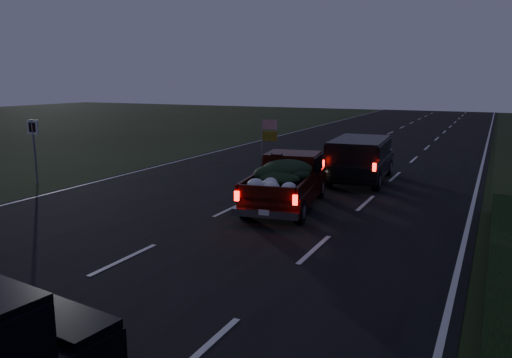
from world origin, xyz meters
The scene contains 5 objects.
ground centered at (0.00, 0.00, 0.00)m, with size 120.00×120.00×0.00m, color black.
road_asphalt centered at (0.00, 0.00, 0.01)m, with size 14.00×120.00×0.02m, color black.
route_sign centered at (-8.50, 5.00, 1.66)m, with size 0.55×0.08×2.50m.
pickup_truck centered at (1.45, 5.95, 0.92)m, with size 2.48×4.89×2.45m.
lead_suv centered at (2.50, 10.89, 1.05)m, with size 2.36×4.97×1.39m.
Camera 1 is at (7.25, -8.21, 3.95)m, focal length 35.00 mm.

